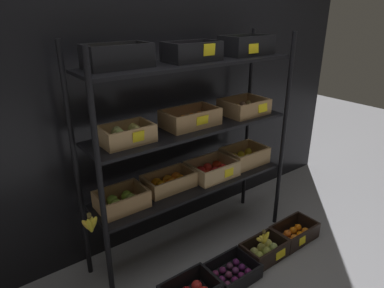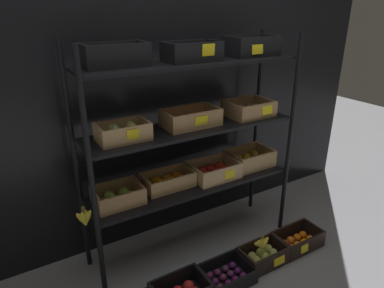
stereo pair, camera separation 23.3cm
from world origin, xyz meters
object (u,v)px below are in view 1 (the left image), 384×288
display_rack (192,128)px  crate_ground_pear (264,251)px  crate_ground_tangerine (294,234)px  crate_ground_plum (232,273)px  banana_bunch_loose (263,238)px

display_rack → crate_ground_pear: display_rack is taller
display_rack → crate_ground_tangerine: size_ratio=4.36×
crate_ground_plum → crate_ground_tangerine: crate_ground_tangerine is taller
display_rack → banana_bunch_loose: display_rack is taller
banana_bunch_loose → crate_ground_tangerine: bearing=1.1°
display_rack → crate_ground_pear: size_ratio=4.80×
crate_ground_tangerine → banana_bunch_loose: size_ratio=2.50×
display_rack → banana_bunch_loose: bearing=-56.8°
crate_ground_plum → crate_ground_pear: (0.32, 0.01, 0.02)m
crate_ground_plum → crate_ground_tangerine: size_ratio=0.90×
crate_ground_plum → crate_ground_tangerine: (0.68, 0.01, 0.01)m
crate_ground_tangerine → banana_bunch_loose: 0.40m
crate_ground_pear → crate_ground_tangerine: 0.35m
display_rack → crate_ground_tangerine: display_rack is taller
banana_bunch_loose → crate_ground_pear: bearing=9.6°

